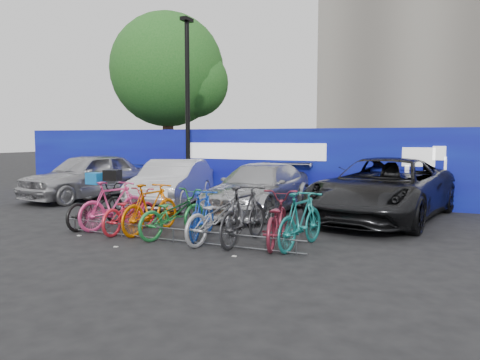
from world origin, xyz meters
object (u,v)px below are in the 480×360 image
Objects in this scene: bike_7 at (244,215)px; car_1 at (173,183)px; bike_0 at (96,206)px; bike_3 at (151,208)px; car_0 at (88,176)px; lamppost at (188,103)px; bike_6 at (216,216)px; bike_5 at (202,214)px; car_2 at (259,188)px; car_3 at (384,189)px; bike_1 at (113,205)px; bike_2 at (129,211)px; bike_9 at (301,220)px; bike_rack at (173,234)px; bike_4 at (173,214)px; tree at (172,73)px; bike_8 at (276,219)px.

car_1 is at bearing -40.20° from bike_7.
bike_0 is 0.99× the size of bike_7.
car_0 is at bearing -31.54° from bike_3.
lamppost is 3.09× the size of bike_6.
bike_7 is at bearing 160.74° from bike_5.
car_2 is 3.60m from bike_5.
car_3 is (3.34, 0.35, 0.11)m from car_2.
bike_0 is 3.91m from bike_7.
bike_1 is at bearing 0.64° from bike_3.
bike_1 is at bearing -12.89° from bike_5.
car_2 is 2.60× the size of bike_2.
bike_9 is at bearing -48.66° from car_1.
car_2 is at bearing -112.81° from bike_2.
bike_rack is 1.56m from bike_2.
bike_1 reaches higher than bike_4.
bike_7 is at bearing -70.50° from car_2.
bike_1 is 1.03× the size of bike_2.
bike_6 is at bearing -114.43° from car_3.
lamppost is 7.31m from car_3.
bike_2 is 0.92× the size of bike_7.
car_0 is at bearing -25.11° from bike_7.
bike_3 is at bearing 0.12° from bike_7.
bike_6 is (0.76, 0.43, 0.36)m from bike_rack.
car_1 is at bearing -57.66° from tree.
car_3 is 2.94× the size of bike_0.
car_1 is 5.13m from bike_6.
bike_1 is (4.26, -3.84, -0.23)m from car_0.
car_2 reaches higher than bike_3.
bike_8 is at bearing -46.04° from lamppost.
bike_6 is at bearing -179.90° from bike_3.
bike_7 is (1.36, 0.46, 0.43)m from bike_rack.
car_2 is 2.43× the size of bike_0.
car_1 is at bearing -178.43° from car_2.
bike_rack is at bearing 162.67° from bike_2.
bike_5 is at bearing -9.63° from bike_8.
tree is at bearing -43.36° from bike_4.
bike_0 is 1.07× the size of bike_2.
car_0 is 8.14m from bike_6.
bike_7 is at bearing -108.49° from car_3.
bike_9 reaches higher than bike_6.
bike_3 is 2.92m from bike_8.
tree is 3.94× the size of bike_8.
bike_rack is at bearing -118.34° from car_3.
bike_4 is at bearing 7.46° from bike_6.
bike_1 is at bearing 179.10° from bike_0.
bike_rack is 3.00× the size of bike_3.
bike_8 is at bearing -15.58° from car_0.
bike_6 is (0.42, -0.17, 0.01)m from bike_5.
lamppost is 7.03m from bike_5.
car_3 is at bearing -12.24° from lamppost.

